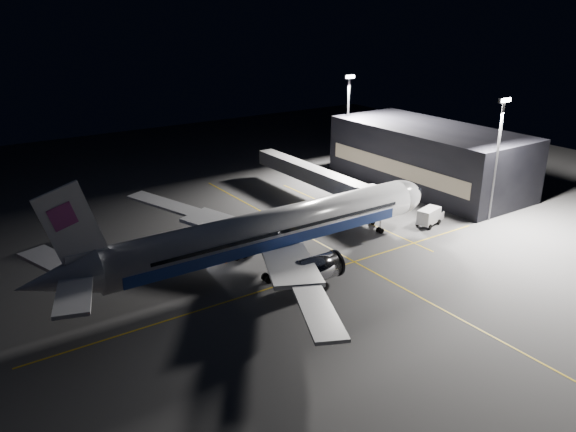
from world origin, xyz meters
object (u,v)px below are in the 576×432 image
(floodlight_mast_south, at_px, (498,149))
(safety_cone_b, at_px, (228,240))
(safety_cone_c, at_px, (207,236))
(floodlight_mast_north, at_px, (348,114))
(safety_cone_a, at_px, (226,261))
(service_truck, at_px, (430,216))
(airliner, at_px, (266,232))
(baggage_tug, at_px, (190,252))
(jet_bridge, at_px, (320,178))

(floodlight_mast_south, relative_size, safety_cone_b, 34.36)
(floodlight_mast_south, height_order, safety_cone_c, floodlight_mast_south)
(floodlight_mast_north, height_order, safety_cone_c, floodlight_mast_north)
(floodlight_mast_south, height_order, safety_cone_a, floodlight_mast_south)
(service_truck, distance_m, safety_cone_a, 35.82)
(airliner, bearing_deg, floodlight_mast_south, -8.33)
(service_truck, bearing_deg, floodlight_mast_south, -37.49)
(baggage_tug, bearing_deg, jet_bridge, -4.73)
(service_truck, height_order, safety_cone_a, service_truck)
(safety_cone_b, bearing_deg, service_truck, -21.29)
(service_truck, bearing_deg, safety_cone_b, 143.77)
(airliner, height_order, safety_cone_a, airliner)
(airliner, distance_m, safety_cone_c, 14.99)
(floodlight_mast_north, relative_size, safety_cone_b, 34.36)
(jet_bridge, bearing_deg, airliner, -141.96)
(baggage_tug, distance_m, safety_cone_c, 7.91)
(service_truck, bearing_deg, safety_cone_c, 139.60)
(airliner, relative_size, safety_cone_b, 102.05)
(airliner, relative_size, safety_cone_a, 98.97)
(floodlight_mast_north, distance_m, floodlight_mast_south, 38.00)
(safety_cone_b, distance_m, safety_cone_c, 4.03)
(jet_bridge, height_order, floodlight_mast_north, floodlight_mast_north)
(safety_cone_a, bearing_deg, floodlight_mast_south, -12.46)
(baggage_tug, bearing_deg, airliner, -69.33)
(safety_cone_b, bearing_deg, safety_cone_a, -120.89)
(airliner, height_order, safety_cone_c, airliner)
(floodlight_mast_north, xyz_separation_m, service_truck, (-10.00, -33.85, -10.81))
(service_truck, relative_size, safety_cone_c, 10.55)
(jet_bridge, relative_size, baggage_tug, 10.73)
(airliner, relative_size, baggage_tug, 19.17)
(floodlight_mast_north, distance_m, safety_cone_b, 48.29)
(floodlight_mast_south, bearing_deg, service_truck, 157.45)
(baggage_tug, relative_size, safety_cone_c, 5.56)
(baggage_tug, bearing_deg, floodlight_mast_south, -38.59)
(floodlight_mast_north, relative_size, baggage_tug, 6.45)
(airliner, bearing_deg, jet_bridge, 38.04)
(jet_bridge, xyz_separation_m, baggage_tug, (-30.83, -9.69, -3.70))
(safety_cone_c, bearing_deg, floodlight_mast_south, -24.80)
(jet_bridge, relative_size, service_truck, 5.65)
(safety_cone_a, bearing_deg, jet_bridge, 27.23)
(floodlight_mast_south, bearing_deg, safety_cone_c, 155.20)
(service_truck, xyz_separation_m, safety_cone_b, (-31.48, 12.27, -1.26))
(safety_cone_b, bearing_deg, jet_bridge, 18.04)
(floodlight_mast_north, height_order, floodlight_mast_south, same)
(jet_bridge, relative_size, safety_cone_b, 57.10)
(service_truck, relative_size, safety_cone_a, 9.81)
(baggage_tug, height_order, safety_cone_b, baggage_tug)
(jet_bridge, height_order, baggage_tug, jet_bridge)
(floodlight_mast_north, relative_size, safety_cone_c, 35.86)
(floodlight_mast_south, relative_size, service_truck, 3.40)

